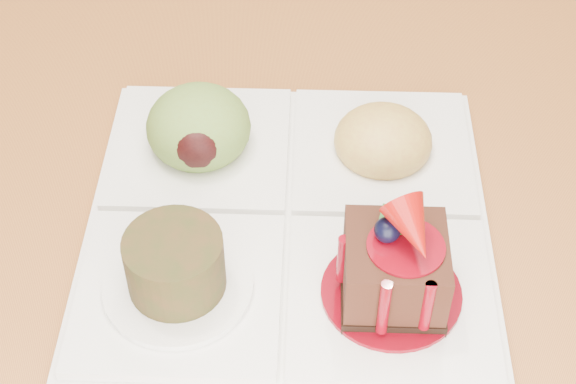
{
  "coord_description": "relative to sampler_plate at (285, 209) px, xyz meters",
  "views": [
    {
      "loc": [
        0.01,
        -1.05,
        1.14
      ],
      "look_at": [
        0.03,
        -0.72,
        0.79
      ],
      "focal_mm": 55.0,
      "sensor_mm": 36.0,
      "label": 1
    }
  ],
  "objects": [
    {
      "name": "ground",
      "position": [
        -0.03,
        0.71,
        -0.77
      ],
      "size": [
        6.0,
        6.0,
        0.0
      ],
      "primitive_type": "plane",
      "color": "#593719"
    },
    {
      "name": "sampler_plate",
      "position": [
        0.0,
        0.0,
        0.0
      ],
      "size": [
        0.25,
        0.25,
        0.09
      ],
      "rotation": [
        0.0,
        0.0,
        -0.08
      ],
      "color": "white",
      "rests_on": "dining_table"
    }
  ]
}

